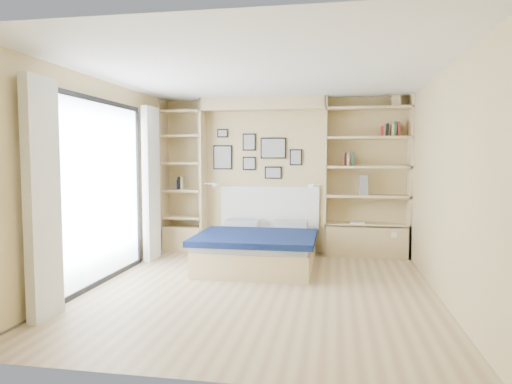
# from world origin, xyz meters

# --- Properties ---
(ground) EXTENTS (4.50, 4.50, 0.00)m
(ground) POSITION_xyz_m (0.00, 0.00, 0.00)
(ground) COLOR tan
(ground) RESTS_ON ground
(room_shell) EXTENTS (4.50, 4.50, 4.50)m
(room_shell) POSITION_xyz_m (-0.39, 1.52, 1.08)
(room_shell) COLOR tan
(room_shell) RESTS_ON ground
(bed) EXTENTS (1.63, 2.01, 1.07)m
(bed) POSITION_xyz_m (-0.21, 1.23, 0.27)
(bed) COLOR #D3BE87
(bed) RESTS_ON ground
(photo_gallery) EXTENTS (1.48, 0.02, 0.82)m
(photo_gallery) POSITION_xyz_m (-0.45, 2.22, 1.60)
(photo_gallery) COLOR black
(photo_gallery) RESTS_ON ground
(reading_lamps) EXTENTS (1.92, 0.12, 0.15)m
(reading_lamps) POSITION_xyz_m (-0.30, 2.00, 1.10)
(reading_lamps) COLOR silver
(reading_lamps) RESTS_ON ground
(shelf_decor) EXTENTS (3.57, 0.23, 2.03)m
(shelf_decor) POSITION_xyz_m (1.09, 2.07, 1.68)
(shelf_decor) COLOR #9C371F
(shelf_decor) RESTS_ON ground
(deck_chair) EXTENTS (0.61, 0.90, 0.85)m
(deck_chair) POSITION_xyz_m (-2.84, 0.30, 0.41)
(deck_chair) COLOR tan
(deck_chair) RESTS_ON ground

